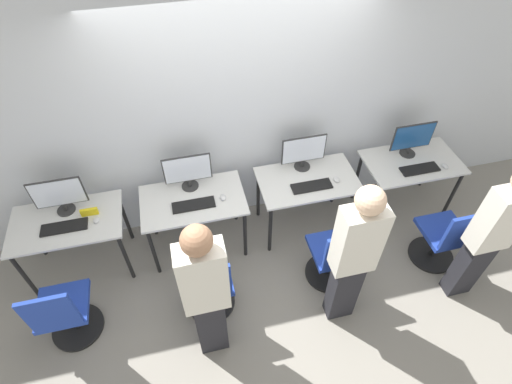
{
  "coord_description": "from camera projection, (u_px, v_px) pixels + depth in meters",
  "views": [
    {
      "loc": [
        -0.63,
        -2.48,
        3.69
      ],
      "look_at": [
        0.0,
        0.13,
        0.89
      ],
      "focal_mm": 28.0,
      "sensor_mm": 36.0,
      "label": 1
    }
  ],
  "objects": [
    {
      "name": "ground_plane",
      "position": [
        259.0,
        255.0,
        4.44
      ],
      "size": [
        20.0,
        20.0,
        0.0
      ],
      "primitive_type": "plane",
      "color": "gray"
    },
    {
      "name": "wall_back",
      "position": [
        241.0,
        111.0,
        3.93
      ],
      "size": [
        12.0,
        0.05,
        2.8
      ],
      "color": "silver",
      "rests_on": "ground_plane"
    },
    {
      "name": "desk_far_left",
      "position": [
        69.0,
        227.0,
        3.88
      ],
      "size": [
        1.05,
        0.63,
        0.74
      ],
      "color": "silver",
      "rests_on": "ground_plane"
    },
    {
      "name": "monitor_far_left",
      "position": [
        59.0,
        195.0,
        3.76
      ],
      "size": [
        0.48,
        0.18,
        0.4
      ],
      "color": "#2D2D2D",
      "rests_on": "desk_far_left"
    },
    {
      "name": "keyboard_far_left",
      "position": [
        64.0,
        227.0,
        3.75
      ],
      "size": [
        0.42,
        0.14,
        0.02
      ],
      "color": "black",
      "rests_on": "desk_far_left"
    },
    {
      "name": "mouse_far_left",
      "position": [
        96.0,
        220.0,
        3.81
      ],
      "size": [
        0.06,
        0.09,
        0.03
      ],
      "color": "silver",
      "rests_on": "desk_far_left"
    },
    {
      "name": "office_chair_far_left",
      "position": [
        65.0,
        315.0,
        3.55
      ],
      "size": [
        0.48,
        0.48,
        0.91
      ],
      "color": "black",
      "rests_on": "ground_plane"
    },
    {
      "name": "desk_left",
      "position": [
        194.0,
        205.0,
        4.08
      ],
      "size": [
        1.05,
        0.63,
        0.74
      ],
      "color": "silver",
      "rests_on": "ground_plane"
    },
    {
      "name": "monitor_left",
      "position": [
        188.0,
        171.0,
        3.99
      ],
      "size": [
        0.48,
        0.18,
        0.4
      ],
      "color": "#2D2D2D",
      "rests_on": "desk_left"
    },
    {
      "name": "keyboard_left",
      "position": [
        194.0,
        205.0,
        3.95
      ],
      "size": [
        0.42,
        0.14,
        0.02
      ],
      "color": "black",
      "rests_on": "desk_left"
    },
    {
      "name": "mouse_left",
      "position": [
        223.0,
        197.0,
        4.01
      ],
      "size": [
        0.06,
        0.09,
        0.03
      ],
      "color": "silver",
      "rests_on": "desk_left"
    },
    {
      "name": "office_chair_left",
      "position": [
        209.0,
        288.0,
        3.74
      ],
      "size": [
        0.48,
        0.48,
        0.91
      ],
      "color": "black",
      "rests_on": "ground_plane"
    },
    {
      "name": "person_left",
      "position": [
        206.0,
        292.0,
        3.08
      ],
      "size": [
        0.36,
        0.22,
        1.71
      ],
      "color": "#232328",
      "rests_on": "ground_plane"
    },
    {
      "name": "desk_right",
      "position": [
        307.0,
        185.0,
        4.28
      ],
      "size": [
        1.05,
        0.63,
        0.74
      ],
      "color": "silver",
      "rests_on": "ground_plane"
    },
    {
      "name": "monitor_right",
      "position": [
        304.0,
        151.0,
        4.19
      ],
      "size": [
        0.48,
        0.18,
        0.4
      ],
      "color": "#2D2D2D",
      "rests_on": "desk_right"
    },
    {
      "name": "keyboard_right",
      "position": [
        312.0,
        186.0,
        4.13
      ],
      "size": [
        0.42,
        0.14,
        0.02
      ],
      "color": "black",
      "rests_on": "desk_right"
    },
    {
      "name": "mouse_right",
      "position": [
        337.0,
        179.0,
        4.19
      ],
      "size": [
        0.06,
        0.09,
        0.03
      ],
      "color": "silver",
      "rests_on": "desk_right"
    },
    {
      "name": "office_chair_right",
      "position": [
        334.0,
        258.0,
        3.97
      ],
      "size": [
        0.48,
        0.48,
        0.91
      ],
      "color": "black",
      "rests_on": "ground_plane"
    },
    {
      "name": "person_right",
      "position": [
        354.0,
        255.0,
        3.29
      ],
      "size": [
        0.36,
        0.23,
        1.73
      ],
      "color": "#232328",
      "rests_on": "ground_plane"
    },
    {
      "name": "desk_far_right",
      "position": [
        411.0,
        167.0,
        4.48
      ],
      "size": [
        1.05,
        0.63,
        0.74
      ],
      "color": "silver",
      "rests_on": "ground_plane"
    },
    {
      "name": "monitor_far_right",
      "position": [
        412.0,
        138.0,
        4.34
      ],
      "size": [
        0.48,
        0.18,
        0.4
      ],
      "color": "#2D2D2D",
      "rests_on": "desk_far_right"
    },
    {
      "name": "keyboard_far_right",
      "position": [
        420.0,
        169.0,
        4.31
      ],
      "size": [
        0.42,
        0.14,
        0.02
      ],
      "color": "black",
      "rests_on": "desk_far_right"
    },
    {
      "name": "mouse_far_right",
      "position": [
        445.0,
        166.0,
        4.33
      ],
      "size": [
        0.06,
        0.09,
        0.03
      ],
      "color": "silver",
      "rests_on": "desk_far_right"
    },
    {
      "name": "office_chair_far_right",
      "position": [
        444.0,
        239.0,
        4.13
      ],
      "size": [
        0.48,
        0.48,
        0.91
      ],
      "color": "black",
      "rests_on": "ground_plane"
    },
    {
      "name": "person_far_right",
      "position": [
        491.0,
        234.0,
        3.5
      ],
      "size": [
        0.36,
        0.22,
        1.67
      ],
      "color": "#232328",
      "rests_on": "ground_plane"
    },
    {
      "name": "placard_far_left",
      "position": [
        89.0,
        212.0,
        3.85
      ],
      "size": [
        0.16,
        0.03,
        0.08
      ],
      "color": "yellow",
      "rests_on": "desk_far_left"
    }
  ]
}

